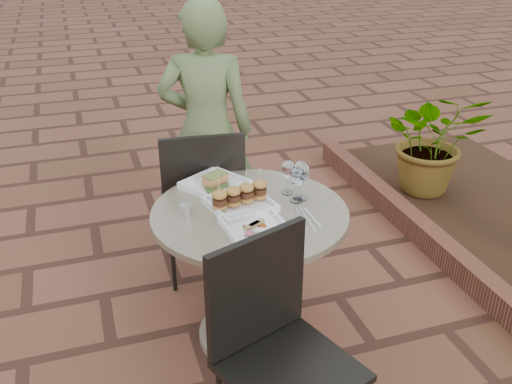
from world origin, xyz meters
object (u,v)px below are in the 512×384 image
object	(u,v)px
chair_near	(274,336)
plate_salmon	(215,184)
plate_sliders	(240,199)
diner	(206,131)
cafe_table	(250,256)
plate_tuna	(254,226)
chair_far	(203,194)

from	to	relation	value
chair_near	plate_salmon	world-z (taller)	chair_near
chair_near	plate_sliders	world-z (taller)	chair_near
diner	plate_salmon	xyz separation A→B (m)	(-0.12, -0.67, -0.02)
cafe_table	plate_sliders	xyz separation A→B (m)	(-0.03, 0.05, 0.29)
cafe_table	chair_near	size ratio (longest dim) A/B	0.97
diner	plate_tuna	world-z (taller)	diner
cafe_table	plate_tuna	xyz separation A→B (m)	(-0.03, -0.16, 0.26)
diner	plate_salmon	size ratio (longest dim) A/B	4.24
plate_salmon	plate_sliders	world-z (taller)	plate_sliders
plate_salmon	cafe_table	bearing A→B (deg)	-72.22
plate_salmon	plate_sliders	distance (m)	0.24
chair_near	plate_tuna	bearing A→B (deg)	60.92
cafe_table	chair_far	distance (m)	0.58
cafe_table	chair_far	bearing A→B (deg)	99.22
chair_far	plate_sliders	distance (m)	0.57
chair_far	chair_near	bearing A→B (deg)	96.12
chair_near	plate_salmon	bearing A→B (deg)	68.88
cafe_table	plate_sliders	distance (m)	0.29
chair_far	plate_salmon	world-z (taller)	chair_far
chair_far	plate_sliders	world-z (taller)	chair_far
cafe_table	plate_salmon	xyz separation A→B (m)	(-0.09, 0.28, 0.27)
cafe_table	diner	size ratio (longest dim) A/B	0.58
cafe_table	plate_tuna	bearing A→B (deg)	-100.60
cafe_table	plate_sliders	size ratio (longest dim) A/B	2.80
diner	plate_salmon	bearing A→B (deg)	99.63
plate_sliders	cafe_table	bearing A→B (deg)	-55.03
cafe_table	diner	bearing A→B (deg)	88.27
plate_salmon	plate_tuna	size ratio (longest dim) A/B	1.32
plate_salmon	plate_sliders	bearing A→B (deg)	-76.18
chair_near	plate_sliders	size ratio (longest dim) A/B	2.90
diner	plate_sliders	world-z (taller)	diner
chair_near	chair_far	bearing A→B (deg)	69.30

